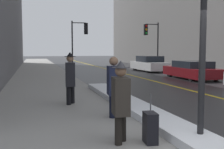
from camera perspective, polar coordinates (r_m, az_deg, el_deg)
sidewalk_slab at (r=19.06m, az=-13.72°, el=-0.48°), size 4.00×80.00×0.01m
road_centre_stripe at (r=20.17m, az=3.57°, el=-0.06°), size 0.16×80.00×0.00m
snow_bank_curb at (r=8.91m, az=3.53°, el=-5.89°), size 0.83×9.42×0.19m
traffic_light_near at (r=22.83m, az=-6.43°, el=7.93°), size 1.31×0.33×4.09m
traffic_light_far at (r=23.71m, az=7.87°, el=7.75°), size 1.31×0.32×4.06m
pedestrian_with_shoulder_bag at (r=5.30m, az=1.74°, el=-4.95°), size 0.34×0.71×1.58m
pedestrian_in_glasses at (r=7.35m, az=0.34°, el=-1.91°), size 0.36×0.55×1.60m
pedestrian_in_fedora at (r=9.21m, az=-8.48°, el=-0.30°), size 0.37×0.56×1.71m
parked_car_maroon at (r=18.14m, az=15.88°, el=0.86°), size 1.91×4.52×1.10m
parked_car_white at (r=23.82m, az=7.55°, el=2.13°), size 1.83×4.38×1.29m
rolling_suitcase at (r=5.44m, az=7.78°, el=-10.72°), size 0.26×0.38×0.95m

